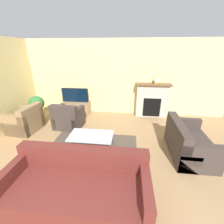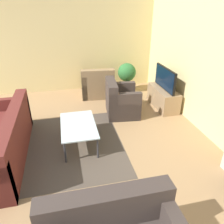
# 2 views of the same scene
# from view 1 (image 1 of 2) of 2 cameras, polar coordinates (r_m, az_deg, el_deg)

# --- Properties ---
(wall_back) EXTENTS (8.81, 0.06, 2.70)m
(wall_back) POSITION_cam_1_polar(r_m,az_deg,el_deg) (5.72, -2.24, 12.77)
(wall_back) COLOR beige
(wall_back) RESTS_ON ground_plane
(area_rug) EXTENTS (2.25, 1.82, 0.00)m
(area_rug) POSITION_cam_1_polar(r_m,az_deg,el_deg) (3.83, -8.11, -15.07)
(area_rug) COLOR #4C4238
(area_rug) RESTS_ON ground_plane
(fireplace) EXTENTS (1.24, 0.38, 1.23)m
(fireplace) POSITION_cam_1_polar(r_m,az_deg,el_deg) (5.70, 14.93, 4.64)
(fireplace) COLOR #BCB2A3
(fireplace) RESTS_ON ground_plane
(tv_stand) EXTENTS (1.06, 0.43, 0.49)m
(tv_stand) POSITION_cam_1_polar(r_m,az_deg,el_deg) (6.00, -13.44, 1.64)
(tv_stand) COLOR #997A56
(tv_stand) RESTS_ON ground_plane
(tv) EXTENTS (1.00, 0.06, 0.52)m
(tv) POSITION_cam_1_polar(r_m,az_deg,el_deg) (5.84, -13.90, 6.26)
(tv) COLOR black
(tv) RESTS_ON tv_stand
(couch_sectional) EXTENTS (2.23, 0.97, 0.82)m
(couch_sectional) POSITION_cam_1_polar(r_m,az_deg,el_deg) (2.75, -12.80, -26.23)
(couch_sectional) COLOR #5B231E
(couch_sectional) RESTS_ON ground_plane
(couch_loveseat) EXTENTS (0.86, 1.35, 0.82)m
(couch_loveseat) POSITION_cam_1_polar(r_m,az_deg,el_deg) (4.02, 26.94, -10.57)
(couch_loveseat) COLOR #3D332D
(couch_loveseat) RESTS_ON ground_plane
(armchair_by_window) EXTENTS (0.83, 0.94, 0.82)m
(armchair_by_window) POSITION_cam_1_polar(r_m,az_deg,el_deg) (5.28, -30.02, -3.17)
(armchair_by_window) COLOR #8C704C
(armchair_by_window) RESTS_ON ground_plane
(armchair_accent) EXTENTS (0.90, 0.80, 0.82)m
(armchair_accent) POSITION_cam_1_polar(r_m,az_deg,el_deg) (4.96, -16.35, -2.42)
(armchair_accent) COLOR #3D332D
(armchair_accent) RESTS_ON ground_plane
(coffee_table) EXTENTS (1.05, 0.62, 0.41)m
(coffee_table) POSITION_cam_1_polar(r_m,az_deg,el_deg) (3.72, -7.94, -9.31)
(coffee_table) COLOR #333338
(coffee_table) RESTS_ON ground_plane
(potted_plant) EXTENTS (0.52, 0.52, 0.84)m
(potted_plant) POSITION_cam_1_polar(r_m,az_deg,el_deg) (5.93, -26.73, 2.68)
(potted_plant) COLOR beige
(potted_plant) RESTS_ON ground_plane
(mantel_clock) EXTENTS (0.21, 0.07, 0.24)m
(mantel_clock) POSITION_cam_1_polar(r_m,az_deg,el_deg) (5.55, 16.67, 11.57)
(mantel_clock) COLOR #B79338
(mantel_clock) RESTS_ON fireplace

